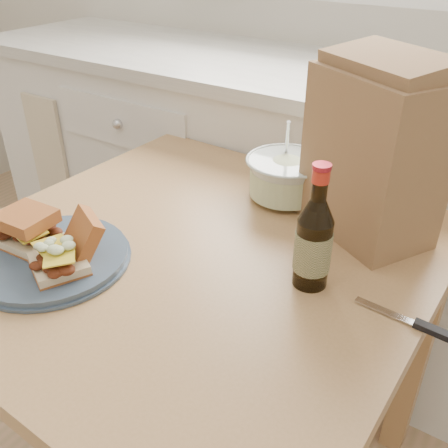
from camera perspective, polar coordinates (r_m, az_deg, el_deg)
The scene contains 9 objects.
cabinet_run at distance 1.79m, azimuth 7.72°, elevation 2.72°, with size 2.50×0.64×0.94m.
dining_table at distance 1.08m, azimuth -3.45°, elevation -7.54°, with size 0.94×0.94×0.76m.
plate at distance 1.02m, azimuth -19.13°, elevation -3.67°, with size 0.29×0.29×0.02m, color #3D4F63.
sandwich_left at distance 1.03m, azimuth -21.47°, elevation -0.49°, with size 0.10×0.09×0.07m.
sandwich_right at distance 0.96m, azimuth -17.59°, elevation -2.87°, with size 0.13×0.17×0.09m.
coleslaw_bowl at distance 1.17m, azimuth 7.14°, elevation 5.12°, with size 0.19×0.19×0.19m.
beer_bottle at distance 0.88m, azimuth 10.20°, elevation -2.03°, with size 0.07×0.07×0.24m.
knife at distance 0.88m, azimuth 21.66°, elevation -10.77°, with size 0.17×0.03×0.01m.
paper_bag at distance 1.03m, azimuth 16.71°, elevation 7.38°, with size 0.25×0.17×0.33m, color #916446.
Camera 1 is at (0.66, 0.27, 1.32)m, focal length 40.00 mm.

